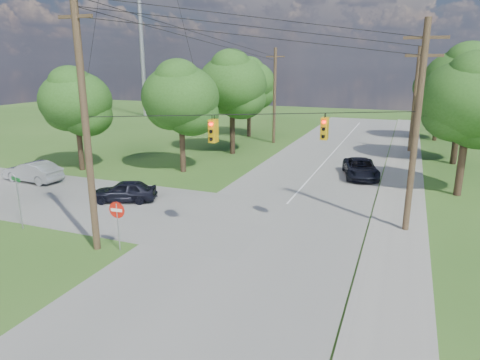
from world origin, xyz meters
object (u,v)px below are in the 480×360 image
at_px(car_cross_dark, 124,191).
at_px(car_cross_silver, 33,172).
at_px(pole_sw, 85,116).
at_px(pole_ne, 416,127).
at_px(do_not_enter_sign, 117,215).
at_px(pole_north_e, 415,99).
at_px(pole_north_w, 275,95).
at_px(car_main_north, 361,168).

height_order(car_cross_dark, car_cross_silver, car_cross_silver).
relative_size(car_cross_dark, car_cross_silver, 0.87).
bearing_deg(car_cross_silver, pole_sw, 60.00).
height_order(pole_ne, do_not_enter_sign, pole_ne).
xyz_separation_m(pole_north_e, pole_north_w, (-13.90, 0.00, 0.00)).
xyz_separation_m(pole_north_e, car_cross_silver, (-25.64, -21.77, -4.34)).
bearing_deg(pole_sw, pole_north_w, 90.77).
distance_m(pole_north_e, pole_north_w, 13.90).
bearing_deg(pole_north_w, car_cross_silver, -118.33).
bearing_deg(pole_sw, do_not_enter_sign, 12.62).
relative_size(pole_sw, car_cross_silver, 2.62).
height_order(pole_north_e, car_main_north, pole_north_e).
xyz_separation_m(pole_north_w, car_cross_dark, (-2.65, -23.22, -4.42)).
bearing_deg(pole_ne, pole_sw, -150.62).
xyz_separation_m(pole_ne, car_main_north, (-3.40, 10.27, -4.74)).
relative_size(pole_ne, pole_north_e, 1.05).
xyz_separation_m(car_cross_dark, car_cross_silver, (-9.09, 1.45, 0.08)).
xyz_separation_m(pole_ne, do_not_enter_sign, (-12.40, -7.35, -3.73)).
height_order(pole_ne, pole_north_e, pole_ne).
xyz_separation_m(pole_ne, car_cross_dark, (-16.55, -1.22, -4.76)).
relative_size(pole_ne, do_not_enter_sign, 4.40).
relative_size(pole_sw, car_main_north, 2.38).
bearing_deg(pole_north_w, car_cross_dark, -96.52).
bearing_deg(pole_north_e, car_main_north, -106.17).
distance_m(pole_ne, pole_north_e, 22.00).
height_order(pole_sw, pole_north_e, pole_sw).
bearing_deg(car_cross_dark, pole_sw, 3.98).
relative_size(pole_sw, car_cross_dark, 3.02).
xyz_separation_m(pole_sw, pole_ne, (13.50, 7.60, -0.76)).
relative_size(pole_north_e, car_main_north, 1.98).
distance_m(pole_sw, pole_ne, 15.51).
distance_m(pole_sw, pole_north_w, 29.62).
bearing_deg(car_cross_dark, pole_ne, 72.62).
height_order(pole_north_e, pole_north_w, same).
relative_size(pole_north_w, car_cross_dark, 2.52).
bearing_deg(car_cross_dark, pole_north_e, 122.91).
xyz_separation_m(pole_sw, car_cross_silver, (-12.14, 7.83, -5.44)).
xyz_separation_m(pole_north_w, car_main_north, (10.50, -11.73, -4.40)).
xyz_separation_m(pole_north_w, car_cross_silver, (-11.74, -21.77, -4.34)).
height_order(pole_ne, car_main_north, pole_ne).
bearing_deg(do_not_enter_sign, car_cross_silver, 146.23).
relative_size(pole_north_e, car_cross_dark, 2.52).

